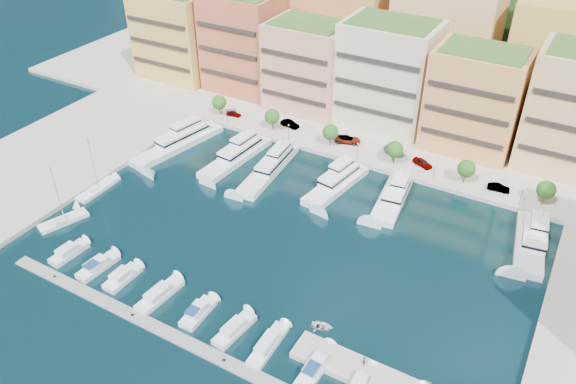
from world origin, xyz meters
name	(u,v)px	position (x,y,z in m)	size (l,w,h in m)	color
ground	(289,237)	(0.00, 0.00, 0.00)	(400.00, 400.00, 0.00)	black
north_quay	(403,111)	(0.00, 62.00, 0.00)	(220.00, 64.00, 2.00)	#9E998E
west_quay	(34,170)	(-62.00, -8.00, 0.00)	(34.00, 76.00, 2.00)	#9E998E
hillside	(454,54)	(0.00, 110.00, 0.00)	(240.00, 40.00, 58.00)	#1C3716
south_pontoon	(177,338)	(-3.00, -30.00, 0.00)	(72.00, 2.20, 0.35)	gray
apartment_0	(177,34)	(-66.00, 49.99, 13.31)	(22.00, 16.50, 24.80)	gold
apartment_1	(244,42)	(-44.00, 51.99, 14.31)	(20.00, 16.50, 26.80)	#C15C40
apartment_2	(308,66)	(-23.00, 49.99, 12.31)	(20.00, 15.50, 22.80)	tan
apartment_3	(388,74)	(-2.00, 51.99, 13.81)	(22.00, 16.50, 25.80)	beige
apartment_4	(475,100)	(20.00, 49.99, 12.81)	(20.00, 15.50, 23.80)	#DA8951
backblock_0	(254,9)	(-55.00, 74.00, 16.00)	(26.00, 18.00, 30.00)	beige
backblock_1	(341,25)	(-25.00, 74.00, 16.00)	(26.00, 18.00, 30.00)	#DA8951
backblock_2	(444,43)	(5.00, 74.00, 16.00)	(26.00, 18.00, 30.00)	#E3BC78
backblock_3	(565,64)	(35.00, 74.00, 16.00)	(26.00, 18.00, 30.00)	gold
tree_0	(219,102)	(-40.00, 33.50, 4.74)	(3.80, 3.80, 5.65)	#473323
tree_1	(272,117)	(-24.00, 33.50, 4.74)	(3.80, 3.80, 5.65)	#473323
tree_2	(330,132)	(-8.00, 33.50, 4.74)	(3.80, 3.80, 5.65)	#473323
tree_3	(395,149)	(8.00, 33.50, 4.74)	(3.80, 3.80, 5.65)	#473323
tree_4	(466,168)	(24.00, 33.50, 4.74)	(3.80, 3.80, 5.65)	#473323
tree_5	(546,190)	(40.00, 33.50, 4.74)	(3.80, 3.80, 5.65)	#473323
lamppost_0	(227,113)	(-36.00, 31.20, 3.83)	(0.30, 0.30, 4.20)	black
lamppost_1	(289,130)	(-18.00, 31.20, 3.83)	(0.30, 0.30, 4.20)	black
lamppost_2	(357,148)	(0.00, 31.20, 3.83)	(0.30, 0.30, 4.20)	black
lamppost_3	(435,170)	(18.00, 31.20, 3.83)	(0.30, 0.30, 4.20)	black
lamppost_4	(522,194)	(36.00, 31.20, 3.83)	(0.30, 0.30, 4.20)	black
yacht_0	(181,141)	(-40.11, 17.32, 1.21)	(9.52, 25.93, 7.30)	white
yacht_1	(238,155)	(-24.67, 18.98, 1.09)	(6.56, 22.06, 7.30)	white
yacht_2	(271,166)	(-15.37, 18.50, 1.21)	(6.48, 23.23, 7.30)	white
yacht_3	(338,182)	(0.45, 20.24, 1.21)	(7.56, 19.62, 7.30)	white
yacht_4	(393,197)	(12.82, 20.98, 1.09)	(7.05, 17.88, 7.30)	white
yacht_6	(531,240)	(40.21, 20.52, 1.21)	(7.73, 19.07, 7.30)	white
cruiser_0	(69,253)	(-32.48, -24.58, 0.55)	(3.12, 7.44, 2.55)	silver
cruiser_1	(98,266)	(-25.15, -24.61, 0.57)	(3.40, 8.18, 2.66)	silver
cruiser_2	(122,278)	(-19.33, -24.58, 0.55)	(2.94, 7.10, 2.55)	silver
cruiser_3	(159,295)	(-10.98, -24.60, 0.55)	(3.52, 9.35, 2.55)	silver
cruiser_4	(198,313)	(-2.94, -24.59, 0.57)	(2.90, 7.15, 2.66)	silver
cruiser_5	(234,330)	(4.13, -24.59, 0.55)	(3.51, 8.30, 2.55)	silver
cruiser_6	(268,345)	(10.29, -24.60, 0.55)	(2.63, 9.19, 2.55)	silver
cruiser_7	(316,368)	(18.49, -24.62, 0.57)	(2.88, 8.91, 2.66)	silver
sailboat_0	(63,221)	(-41.05, -18.19, 0.31)	(5.88, 9.90, 13.20)	white
sailboat_1	(97,190)	(-43.39, -6.88, 0.31)	(2.92, 9.99, 13.20)	white
tender_0	(322,326)	(15.68, -16.93, 0.36)	(2.51, 3.51, 0.73)	white
tender_3	(428,383)	(33.55, -19.00, 0.45)	(1.49, 1.73, 0.91)	#C2BF94
car_0	(234,114)	(-36.71, 35.04, 1.67)	(1.57, 3.91, 1.33)	gray
car_1	(290,124)	(-21.03, 37.16, 1.83)	(1.76, 5.05, 1.66)	gray
car_2	(348,139)	(-5.03, 37.15, 1.85)	(2.82, 6.11, 1.70)	gray
car_3	(394,151)	(6.62, 37.66, 1.72)	(2.03, 4.99, 1.45)	gray
car_4	(423,163)	(14.01, 35.88, 1.82)	(1.93, 4.79, 1.63)	gray
car_5	(499,188)	(31.10, 34.31, 1.75)	(1.59, 4.56, 1.50)	gray
person_0	(364,361)	(24.43, -20.98, 1.85)	(0.62, 0.41, 1.71)	#222945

